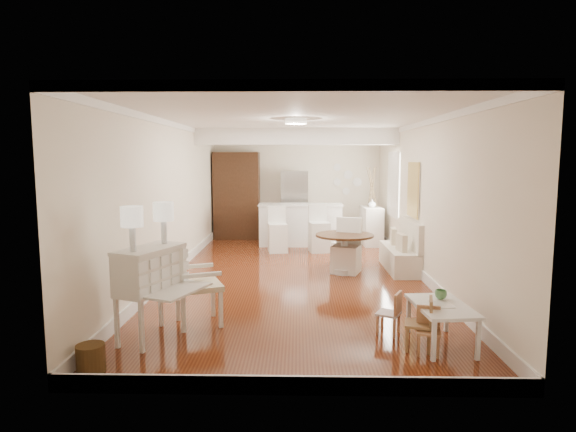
{
  "coord_description": "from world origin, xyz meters",
  "views": [
    {
      "loc": [
        0.03,
        -8.64,
        2.14
      ],
      "look_at": [
        -0.15,
        0.3,
        1.07
      ],
      "focal_mm": 30.0,
      "sensor_mm": 36.0,
      "label": 1
    }
  ],
  "objects_px": {
    "gustavian_armchair": "(198,284)",
    "sideboard": "(371,226)",
    "wicker_basket": "(91,358)",
    "kids_chair_a": "(418,323)",
    "slip_chair_near": "(346,246)",
    "bar_stool_left": "(278,230)",
    "dining_table": "(344,254)",
    "bar_stool_right": "(319,228)",
    "slip_chair_far": "(344,243)",
    "pantry_cabinet": "(237,195)",
    "fridge": "(308,205)",
    "secretary_bureau": "(151,293)",
    "kids_chair_c": "(428,331)",
    "breakfast_counter": "(300,225)",
    "kids_chair_b": "(388,313)",
    "kids_table": "(441,325)"
  },
  "relations": [
    {
      "from": "gustavian_armchair",
      "to": "kids_chair_a",
      "type": "bearing_deg",
      "value": -128.67
    },
    {
      "from": "wicker_basket",
      "to": "kids_chair_a",
      "type": "xyz_separation_m",
      "value": [
        3.43,
        0.64,
        0.16
      ]
    },
    {
      "from": "secretary_bureau",
      "to": "fridge",
      "type": "xyz_separation_m",
      "value": [
        2.0,
        7.29,
        0.34
      ]
    },
    {
      "from": "kids_chair_b",
      "to": "breakfast_counter",
      "type": "distance_m",
      "value": 6.14
    },
    {
      "from": "dining_table",
      "to": "gustavian_armchair",
      "type": "bearing_deg",
      "value": -127.2
    },
    {
      "from": "kids_table",
      "to": "fridge",
      "type": "relative_size",
      "value": 0.53
    },
    {
      "from": "secretary_bureau",
      "to": "breakfast_counter",
      "type": "xyz_separation_m",
      "value": [
        1.8,
        6.24,
        -0.04
      ]
    },
    {
      "from": "gustavian_armchair",
      "to": "kids_chair_c",
      "type": "height_order",
      "value": "gustavian_armchair"
    },
    {
      "from": "bar_stool_right",
      "to": "pantry_cabinet",
      "type": "xyz_separation_m",
      "value": [
        -2.13,
        1.91,
        0.6
      ]
    },
    {
      "from": "gustavian_armchair",
      "to": "pantry_cabinet",
      "type": "bearing_deg",
      "value": -18.85
    },
    {
      "from": "slip_chair_far",
      "to": "pantry_cabinet",
      "type": "xyz_separation_m",
      "value": [
        -2.59,
        3.05,
        0.73
      ]
    },
    {
      "from": "kids_chair_a",
      "to": "kids_chair_b",
      "type": "bearing_deg",
      "value": -138.16
    },
    {
      "from": "dining_table",
      "to": "secretary_bureau",
      "type": "bearing_deg",
      "value": -127.77
    },
    {
      "from": "bar_stool_left",
      "to": "pantry_cabinet",
      "type": "distance_m",
      "value": 2.37
    },
    {
      "from": "secretary_bureau",
      "to": "kids_chair_a",
      "type": "bearing_deg",
      "value": 16.8
    },
    {
      "from": "bar_stool_left",
      "to": "sideboard",
      "type": "distance_m",
      "value": 2.51
    },
    {
      "from": "kids_chair_a",
      "to": "breakfast_counter",
      "type": "bearing_deg",
      "value": -154.85
    },
    {
      "from": "wicker_basket",
      "to": "bar_stool_left",
      "type": "bearing_deg",
      "value": 75.53
    },
    {
      "from": "bar_stool_right",
      "to": "fridge",
      "type": "relative_size",
      "value": 0.61
    },
    {
      "from": "wicker_basket",
      "to": "sideboard",
      "type": "height_order",
      "value": "sideboard"
    },
    {
      "from": "slip_chair_near",
      "to": "wicker_basket",
      "type": "bearing_deg",
      "value": -104.84
    },
    {
      "from": "kids_chair_a",
      "to": "fridge",
      "type": "relative_size",
      "value": 0.34
    },
    {
      "from": "secretary_bureau",
      "to": "slip_chair_near",
      "type": "distance_m",
      "value": 4.31
    },
    {
      "from": "secretary_bureau",
      "to": "slip_chair_far",
      "type": "relative_size",
      "value": 1.34
    },
    {
      "from": "kids_chair_a",
      "to": "pantry_cabinet",
      "type": "xyz_separation_m",
      "value": [
        -2.99,
        7.59,
        0.84
      ]
    },
    {
      "from": "dining_table",
      "to": "wicker_basket",
      "type": "bearing_deg",
      "value": -124.61
    },
    {
      "from": "kids_chair_b",
      "to": "bar_stool_left",
      "type": "distance_m",
      "value": 5.41
    },
    {
      "from": "wicker_basket",
      "to": "pantry_cabinet",
      "type": "bearing_deg",
      "value": 86.9
    },
    {
      "from": "dining_table",
      "to": "slip_chair_near",
      "type": "height_order",
      "value": "slip_chair_near"
    },
    {
      "from": "slip_chair_far",
      "to": "kids_table",
      "type": "bearing_deg",
      "value": 58.13
    },
    {
      "from": "breakfast_counter",
      "to": "fridge",
      "type": "distance_m",
      "value": 1.14
    },
    {
      "from": "slip_chair_near",
      "to": "sideboard",
      "type": "relative_size",
      "value": 1.04
    },
    {
      "from": "kids_chair_b",
      "to": "dining_table",
      "type": "relative_size",
      "value": 0.51
    },
    {
      "from": "wicker_basket",
      "to": "slip_chair_near",
      "type": "xyz_separation_m",
      "value": [
        2.99,
        4.32,
        0.37
      ]
    },
    {
      "from": "kids_chair_a",
      "to": "breakfast_counter",
      "type": "relative_size",
      "value": 0.3
    },
    {
      "from": "fridge",
      "to": "gustavian_armchair",
      "type": "bearing_deg",
      "value": -102.89
    },
    {
      "from": "slip_chair_near",
      "to": "fridge",
      "type": "distance_m",
      "value": 3.96
    },
    {
      "from": "wicker_basket",
      "to": "slip_chair_far",
      "type": "distance_m",
      "value": 6.02
    },
    {
      "from": "kids_chair_c",
      "to": "pantry_cabinet",
      "type": "distance_m",
      "value": 8.35
    },
    {
      "from": "dining_table",
      "to": "bar_stool_right",
      "type": "height_order",
      "value": "bar_stool_right"
    },
    {
      "from": "dining_table",
      "to": "slip_chair_far",
      "type": "relative_size",
      "value": 1.3
    },
    {
      "from": "kids_chair_c",
      "to": "slip_chair_near",
      "type": "xyz_separation_m",
      "value": [
        -0.52,
        3.8,
        0.25
      ]
    },
    {
      "from": "secretary_bureau",
      "to": "bar_stool_right",
      "type": "xyz_separation_m",
      "value": [
        2.23,
        5.41,
        -0.01
      ]
    },
    {
      "from": "kids_table",
      "to": "sideboard",
      "type": "relative_size",
      "value": 0.98
    },
    {
      "from": "kids_chair_b",
      "to": "fridge",
      "type": "distance_m",
      "value": 7.17
    },
    {
      "from": "kids_chair_c",
      "to": "gustavian_armchair",
      "type": "bearing_deg",
      "value": 173.48
    },
    {
      "from": "slip_chair_near",
      "to": "fridge",
      "type": "height_order",
      "value": "fridge"
    },
    {
      "from": "gustavian_armchair",
      "to": "sideboard",
      "type": "xyz_separation_m",
      "value": [
        3.11,
        5.87,
        -0.06
      ]
    },
    {
      "from": "gustavian_armchair",
      "to": "slip_chair_far",
      "type": "distance_m",
      "value": 4.37
    },
    {
      "from": "slip_chair_near",
      "to": "slip_chair_far",
      "type": "distance_m",
      "value": 0.88
    }
  ]
}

